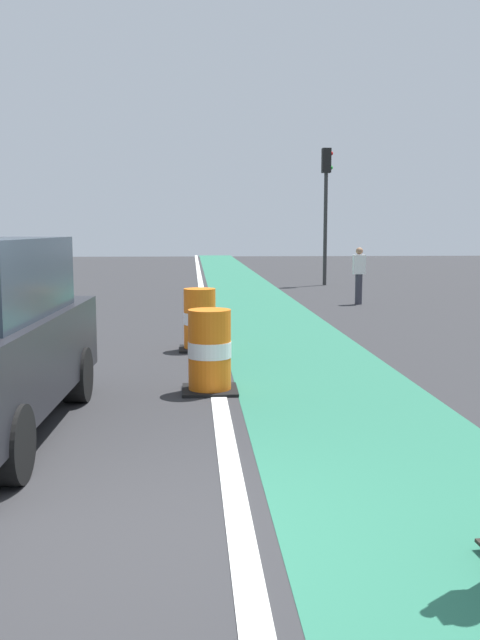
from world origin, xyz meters
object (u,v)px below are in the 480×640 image
at_px(traffic_light_corner, 326,192).
at_px(traffic_barrel_mid, 200,320).
at_px(traffic_barrel_front, 210,352).
at_px(pedestrian_crossing, 359,274).

bearing_deg(traffic_light_corner, traffic_barrel_mid, -109.05).
relative_size(traffic_barrel_mid, traffic_light_corner, 0.21).
xyz_separation_m(traffic_barrel_front, traffic_barrel_mid, (-0.09, 3.26, 0.00)).
distance_m(traffic_barrel_mid, traffic_light_corner, 15.32).
bearing_deg(traffic_light_corner, traffic_barrel_front, -105.41).
distance_m(traffic_barrel_front, pedestrian_crossing, 11.50).
height_order(traffic_light_corner, pedestrian_crossing, traffic_light_corner).
distance_m(traffic_barrel_mid, pedestrian_crossing, 8.64).
bearing_deg(traffic_barrel_front, pedestrian_crossing, 67.01).
bearing_deg(traffic_barrel_front, traffic_barrel_mid, 91.64).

